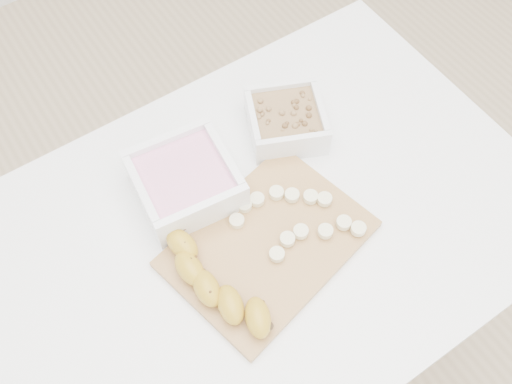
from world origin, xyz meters
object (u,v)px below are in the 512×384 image
table (265,244)px  banana (217,285)px  cutting_board (268,244)px  bowl_yogurt (185,181)px  bowl_granola (286,120)px

table → banana: banana is taller
table → cutting_board: bearing=-118.8°
table → banana: 0.20m
table → bowl_yogurt: bearing=123.9°
banana → cutting_board: bearing=12.6°
bowl_yogurt → cutting_board: (0.06, -0.17, -0.03)m
bowl_granola → cutting_board: (-0.17, -0.18, -0.03)m
bowl_yogurt → cutting_board: 0.18m
table → banana: (-0.14, -0.07, 0.13)m
bowl_yogurt → cutting_board: size_ratio=0.57×
table → cutting_board: 0.11m
bowl_granola → banana: size_ratio=0.79×
bowl_granola → banana: bearing=-143.5°
bowl_granola → banana: 0.35m
table → bowl_yogurt: (-0.09, 0.13, 0.14)m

